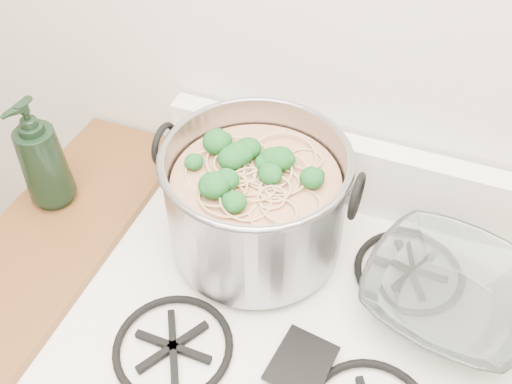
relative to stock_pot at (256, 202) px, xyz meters
name	(u,v)px	position (x,y,z in m)	size (l,w,h in m)	color
counter_left	(102,344)	(-0.38, -0.11, -0.57)	(0.25, 0.65, 0.92)	silver
stock_pot	(256,202)	(0.00, 0.00, 0.00)	(0.37, 0.34, 0.23)	#92929A
spatula	(302,361)	(0.17, -0.22, -0.09)	(0.29, 0.31, 0.02)	black
glass_bowl	(446,300)	(0.36, -0.02, -0.09)	(0.12, 0.12, 0.03)	white
bottle	(40,154)	(-0.43, -0.05, 0.02)	(0.10, 0.10, 0.25)	black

